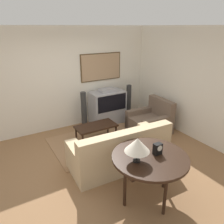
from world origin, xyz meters
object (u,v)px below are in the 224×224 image
(coffee_table, at_px, (96,127))
(armchair, at_px, (151,121))
(speaker_tower_left, at_px, (84,112))
(speaker_tower_right, at_px, (128,103))
(table_lamp, at_px, (137,145))
(mantel_clock, at_px, (158,149))
(couch, at_px, (120,152))
(console_table, at_px, (150,160))
(tv, at_px, (107,107))

(coffee_table, bearing_deg, armchair, -8.48)
(speaker_tower_left, distance_m, speaker_tower_right, 1.48)
(table_lamp, bearing_deg, armchair, 45.02)
(table_lamp, distance_m, speaker_tower_left, 3.11)
(mantel_clock, bearing_deg, table_lamp, 179.84)
(couch, bearing_deg, armchair, -146.71)
(console_table, height_order, speaker_tower_right, speaker_tower_right)
(speaker_tower_left, bearing_deg, couch, -93.01)
(tv, distance_m, couch, 2.18)
(tv, height_order, speaker_tower_left, speaker_tower_left)
(table_lamp, relative_size, mantel_clock, 2.12)
(console_table, xyz_separation_m, mantel_clock, (0.13, -0.00, 0.16))
(coffee_table, distance_m, mantel_clock, 2.24)
(tv, height_order, armchair, tv)
(tv, xyz_separation_m, armchair, (0.74, -1.06, -0.22))
(couch, height_order, table_lamp, table_lamp)
(console_table, bearing_deg, armchair, 49.17)
(coffee_table, bearing_deg, mantel_clock, -90.43)
(armchair, distance_m, mantel_clock, 2.57)
(couch, distance_m, speaker_tower_left, 2.01)
(armchair, relative_size, coffee_table, 1.01)
(speaker_tower_right, bearing_deg, couch, -128.39)
(tv, relative_size, table_lamp, 2.72)
(coffee_table, bearing_deg, tv, 46.42)
(table_lamp, bearing_deg, mantel_clock, -0.16)
(console_table, height_order, speaker_tower_left, speaker_tower_left)
(armchair, bearing_deg, speaker_tower_left, -122.79)
(mantel_clock, bearing_deg, speaker_tower_left, 88.72)
(coffee_table, height_order, speaker_tower_left, speaker_tower_left)
(armchair, relative_size, table_lamp, 2.60)
(armchair, distance_m, speaker_tower_right, 1.08)
(couch, xyz_separation_m, console_table, (-0.10, -1.01, 0.43))
(console_table, xyz_separation_m, speaker_tower_left, (0.20, 3.01, -0.25))
(table_lamp, height_order, speaker_tower_left, table_lamp)
(tv, distance_m, mantel_clock, 3.15)
(couch, distance_m, speaker_tower_right, 2.56)
(coffee_table, distance_m, speaker_tower_left, 0.84)
(tv, bearing_deg, armchair, -55.02)
(couch, relative_size, coffee_table, 2.02)
(armchair, relative_size, mantel_clock, 5.50)
(armchair, bearing_deg, mantel_clock, -35.64)
(console_table, height_order, mantel_clock, mantel_clock)
(couch, xyz_separation_m, table_lamp, (-0.36, -1.01, 0.77))
(couch, height_order, speaker_tower_left, speaker_tower_left)
(armchair, distance_m, console_table, 2.62)
(tv, bearing_deg, speaker_tower_left, -180.00)
(mantel_clock, bearing_deg, armchair, 51.57)
(tv, xyz_separation_m, coffee_table, (-0.79, -0.83, -0.11))
(couch, bearing_deg, coffee_table, -90.04)
(mantel_clock, bearing_deg, console_table, 178.39)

